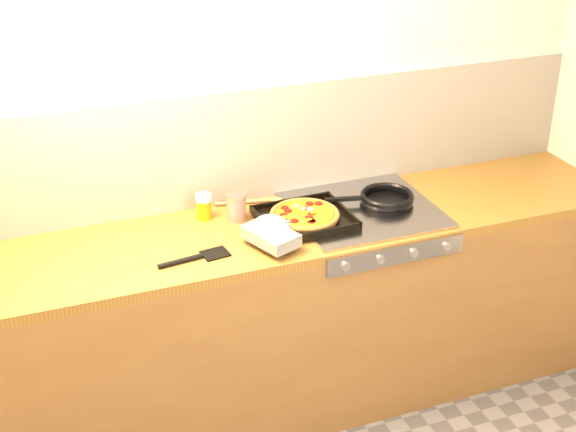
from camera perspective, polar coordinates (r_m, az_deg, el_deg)
name	(u,v)px	position (r m, az deg, el deg)	size (l,w,h in m)	color
room_shell	(240,147)	(3.41, -3.42, 4.93)	(3.20, 3.20, 3.20)	white
counter_run	(265,320)	(3.50, -1.65, -7.43)	(3.20, 0.62, 0.90)	brown
stovetop	(363,210)	(3.42, 5.37, 0.42)	(0.60, 0.56, 0.02)	#9E9EA3
pizza_on_tray	(295,221)	(3.24, 0.47, -0.33)	(0.49, 0.43, 0.06)	black
frying_pan	(386,198)	(3.46, 6.96, 1.26)	(0.40, 0.28, 0.04)	black
tomato_can	(236,208)	(3.31, -3.70, 0.61)	(0.09, 0.09, 0.12)	#A70D13
juice_glass	(204,206)	(3.34, -6.01, 0.70)	(0.08, 0.08, 0.11)	orange
wooden_spoon	(256,201)	(3.47, -2.30, 1.06)	(0.30, 0.09, 0.02)	#A16844
black_spatula	(195,258)	(3.06, -6.61, -2.97)	(0.29, 0.10, 0.02)	black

